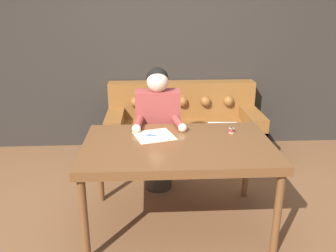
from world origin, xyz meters
name	(u,v)px	position (x,y,z in m)	size (l,w,h in m)	color
ground_plane	(162,225)	(0.00, 0.00, 0.00)	(16.00, 16.00, 0.00)	brown
wall_back	(155,49)	(0.00, 1.96, 1.30)	(8.00, 0.06, 2.60)	#2D2823
dining_table	(178,151)	(0.14, 0.02, 0.70)	(1.56, 1.00, 0.77)	brown
couch	(183,131)	(0.33, 1.55, 0.32)	(1.89, 0.84, 0.90)	brown
person	(158,129)	(-0.01, 0.69, 0.66)	(0.49, 0.58, 1.28)	#33281E
pattern_paper_main	(154,136)	(-0.05, 0.20, 0.77)	(0.40, 0.39, 0.00)	beige
scissors	(153,136)	(-0.06, 0.20, 0.77)	(0.22, 0.11, 0.01)	silver
thread_spool	(231,130)	(0.63, 0.24, 0.79)	(0.04, 0.04, 0.05)	red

